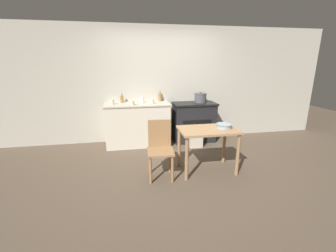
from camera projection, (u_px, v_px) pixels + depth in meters
The scene contains 15 objects.
ground_plane at pixel (173, 167), 3.94m from camera, with size 14.00×14.00×0.00m, color brown.
wall_back at pixel (159, 85), 5.10m from camera, with size 8.00×0.07×2.55m.
counter_cabinet at pixel (138, 124), 4.91m from camera, with size 1.38×0.63×0.92m.
stove at pixel (194, 122), 5.17m from camera, with size 0.96×0.56×0.89m.
work_table at pixel (208, 136), 3.66m from camera, with size 0.93×0.61×0.73m.
chair at pixel (160, 147), 3.51m from camera, with size 0.43×0.43×0.90m.
flour_sack at pixel (196, 138), 4.84m from camera, with size 0.28×0.20×0.41m, color beige.
stock_pot at pixel (200, 98), 5.07m from camera, with size 0.27×0.27×0.23m.
mixing_bowl_large at pixel (224, 126), 3.67m from camera, with size 0.26×0.26×0.07m.
bottle_far_left at pixel (160, 97), 5.06m from camera, with size 0.08×0.08×0.22m.
bottle_left at pixel (142, 100), 4.84m from camera, with size 0.06×0.06×0.17m.
bottle_mid_left at pixel (122, 99), 4.86m from camera, with size 0.07×0.07×0.21m.
cup_center_left at pixel (132, 103), 4.56m from camera, with size 0.08×0.08×0.10m, color beige.
cup_center at pixel (152, 101), 4.74m from camera, with size 0.07×0.07×0.10m, color beige.
cup_center_right at pixel (112, 102), 4.64m from camera, with size 0.08×0.08×0.10m, color beige.
Camera 1 is at (-0.75, -3.52, 1.76)m, focal length 24.00 mm.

